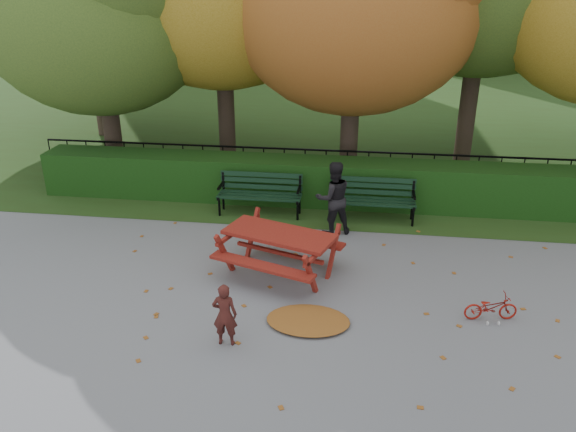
# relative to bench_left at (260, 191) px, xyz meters

# --- Properties ---
(ground) EXTENTS (90.00, 90.00, 0.00)m
(ground) POSITION_rel_bench_left_xyz_m (1.30, -3.70, -0.52)
(ground) COLOR gray
(ground) RESTS_ON ground
(grass_strip) EXTENTS (90.00, 90.00, 0.00)m
(grass_strip) POSITION_rel_bench_left_xyz_m (1.30, 10.30, -0.51)
(grass_strip) COLOR #253D15
(grass_strip) RESTS_ON ground
(hedge) EXTENTS (13.00, 0.90, 1.00)m
(hedge) POSITION_rel_bench_left_xyz_m (1.30, 0.80, -0.02)
(hedge) COLOR black
(hedge) RESTS_ON ground
(iron_fence) EXTENTS (14.00, 0.04, 1.02)m
(iron_fence) POSITION_rel_bench_left_xyz_m (1.30, 1.60, 0.02)
(iron_fence) COLOR black
(iron_fence) RESTS_ON ground
(bench_left) EXTENTS (1.80, 0.57, 0.88)m
(bench_left) POSITION_rel_bench_left_xyz_m (0.00, 0.00, 0.00)
(bench_left) COLOR black
(bench_left) RESTS_ON ground
(bench_right) EXTENTS (1.80, 0.57, 0.88)m
(bench_right) POSITION_rel_bench_left_xyz_m (2.40, 0.00, 0.00)
(bench_right) COLOR black
(bench_right) RESTS_ON ground
(picnic_table) EXTENTS (2.26, 2.04, 0.91)m
(picnic_table) POSITION_rel_bench_left_xyz_m (0.81, -2.64, 0.10)
(picnic_table) COLOR maroon
(picnic_table) RESTS_ON ground
(leaf_pile) EXTENTS (1.35, 1.00, 0.09)m
(leaf_pile) POSITION_rel_bench_left_xyz_m (1.46, -4.06, -0.48)
(leaf_pile) COLOR brown
(leaf_pile) RESTS_ON ground
(leaf_scatter) EXTENTS (9.00, 5.70, 0.01)m
(leaf_scatter) POSITION_rel_bench_left_xyz_m (1.30, -3.40, -0.51)
(leaf_scatter) COLOR brown
(leaf_scatter) RESTS_ON ground
(child) EXTENTS (0.36, 0.24, 0.96)m
(child) POSITION_rel_bench_left_xyz_m (0.36, -4.72, -0.04)
(child) COLOR #431915
(child) RESTS_ON ground
(adult) EXTENTS (0.89, 0.79, 1.50)m
(adult) POSITION_rel_bench_left_xyz_m (1.62, -0.80, 0.23)
(adult) COLOR black
(adult) RESTS_ON ground
(bicycle) EXTENTS (0.84, 0.40, 0.42)m
(bicycle) POSITION_rel_bench_left_xyz_m (4.18, -3.59, -0.31)
(bicycle) COLOR maroon
(bicycle) RESTS_ON ground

